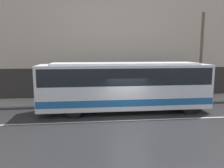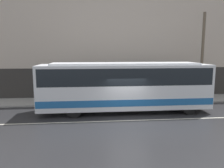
% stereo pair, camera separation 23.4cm
% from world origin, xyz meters
% --- Properties ---
extents(ground_plane, '(60.00, 60.00, 0.00)m').
position_xyz_m(ground_plane, '(0.00, 0.00, 0.00)').
color(ground_plane, '#262628').
extents(sidewalk, '(60.00, 2.83, 0.13)m').
position_xyz_m(sidewalk, '(0.00, 5.42, 0.06)').
color(sidewalk, gray).
rests_on(sidewalk, ground_plane).
extents(building_facade, '(60.00, 0.35, 10.93)m').
position_xyz_m(building_facade, '(0.00, 6.98, 5.27)').
color(building_facade, '#B7A899').
rests_on(building_facade, ground_plane).
extents(lane_stripe, '(54.00, 0.14, 0.01)m').
position_xyz_m(lane_stripe, '(0.00, 0.00, 0.00)').
color(lane_stripe, beige).
rests_on(lane_stripe, ground_plane).
extents(transit_bus, '(11.72, 2.47, 3.45)m').
position_xyz_m(transit_bus, '(0.08, 2.04, 1.94)').
color(transit_bus, silver).
rests_on(transit_bus, ground_plane).
extents(utility_pole_near, '(0.23, 0.23, 7.20)m').
position_xyz_m(utility_pole_near, '(6.89, 4.49, 3.73)').
color(utility_pole_near, brown).
rests_on(utility_pole_near, sidewalk).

